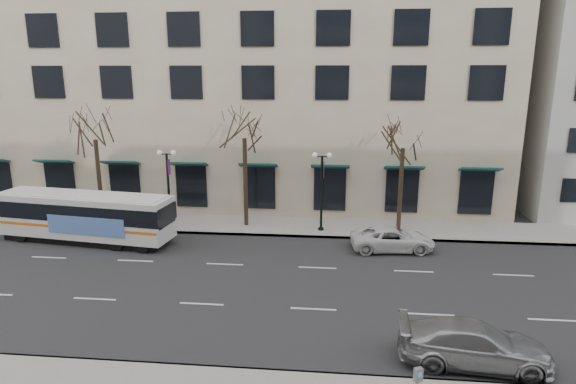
# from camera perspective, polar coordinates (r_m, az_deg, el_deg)

# --- Properties ---
(ground) EXTENTS (160.00, 160.00, 0.00)m
(ground) POSITION_cam_1_polar(r_m,az_deg,el_deg) (24.38, -8.73, -10.53)
(ground) COLOR black
(ground) RESTS_ON ground
(sidewalk_far) EXTENTS (80.00, 4.00, 0.15)m
(sidewalk_far) POSITION_cam_1_polar(r_m,az_deg,el_deg) (32.06, 3.96, -4.17)
(sidewalk_far) COLOR gray
(sidewalk_far) RESTS_ON ground
(building_hotel) EXTENTS (40.00, 20.00, 24.00)m
(building_hotel) POSITION_cam_1_polar(r_m,az_deg,el_deg) (43.20, -4.99, 16.53)
(building_hotel) COLOR tan
(building_hotel) RESTS_ON ground
(tree_far_left) EXTENTS (3.60, 3.60, 8.34)m
(tree_far_left) POSITION_cam_1_polar(r_m,az_deg,el_deg) (34.27, -22.02, 7.37)
(tree_far_left) COLOR black
(tree_far_left) RESTS_ON ground
(tree_far_mid) EXTENTS (3.60, 3.60, 8.55)m
(tree_far_mid) POSITION_cam_1_polar(r_m,az_deg,el_deg) (30.96, -5.22, 8.11)
(tree_far_mid) COLOR black
(tree_far_mid) RESTS_ON ground
(tree_far_right) EXTENTS (3.60, 3.60, 8.06)m
(tree_far_right) POSITION_cam_1_polar(r_m,az_deg,el_deg) (30.77, 13.56, 6.84)
(tree_far_right) COLOR black
(tree_far_right) RESTS_ON ground
(lamp_post_left) EXTENTS (1.22, 0.45, 5.21)m
(lamp_post_left) POSITION_cam_1_polar(r_m,az_deg,el_deg) (32.33, -13.99, 0.87)
(lamp_post_left) COLOR black
(lamp_post_left) RESTS_ON ground
(lamp_post_right) EXTENTS (1.22, 0.45, 5.21)m
(lamp_post_right) POSITION_cam_1_polar(r_m,az_deg,el_deg) (30.51, 4.02, 0.49)
(lamp_post_right) COLOR black
(lamp_post_right) RESTS_ON ground
(city_bus) EXTENTS (11.17, 3.80, 2.97)m
(city_bus) POSITION_cam_1_polar(r_m,az_deg,el_deg) (31.61, -22.89, -2.61)
(city_bus) COLOR silver
(city_bus) RESTS_ON ground
(silver_car) EXTENTS (5.37, 2.48, 1.52)m
(silver_car) POSITION_cam_1_polar(r_m,az_deg,el_deg) (18.93, 21.19, -16.45)
(silver_car) COLOR #9D9EA4
(silver_car) RESTS_ON ground
(white_pickup) EXTENTS (4.99, 2.64, 1.34)m
(white_pickup) POSITION_cam_1_polar(r_m,az_deg,el_deg) (28.66, 12.27, -5.45)
(white_pickup) COLOR silver
(white_pickup) RESTS_ON ground
(pay_station) EXTENTS (0.30, 0.25, 1.17)m
(pay_station) POSITION_cam_1_polar(r_m,az_deg,el_deg) (16.23, 15.16, -20.47)
(pay_station) COLOR gray
(pay_station) RESTS_ON sidewalk_near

